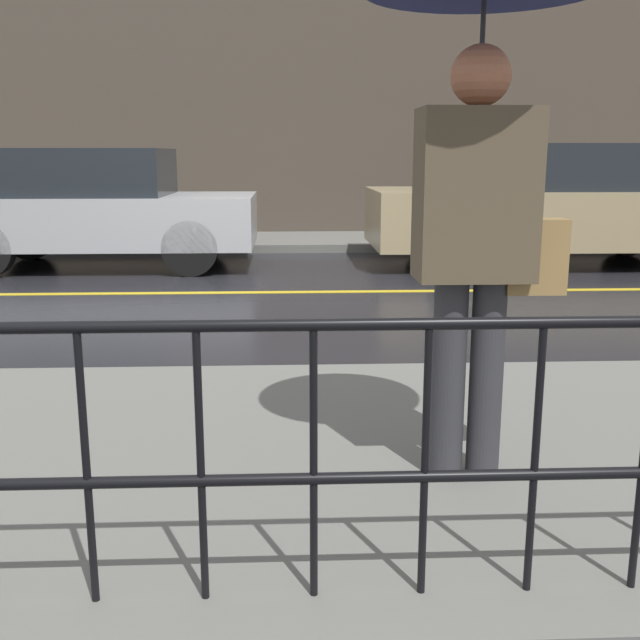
% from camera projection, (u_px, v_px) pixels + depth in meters
% --- Properties ---
extents(ground_plane, '(80.00, 80.00, 0.00)m').
position_uv_depth(ground_plane, '(248.00, 293.00, 8.05)').
color(ground_plane, black).
extents(sidewalk_near, '(28.00, 2.84, 0.12)m').
position_uv_depth(sidewalk_near, '(196.00, 463.00, 3.44)').
color(sidewalk_near, slate).
rests_on(sidewalk_near, ground_plane).
extents(sidewalk_far, '(28.00, 2.04, 0.12)m').
position_uv_depth(sidewalk_far, '(261.00, 242.00, 12.24)').
color(sidewalk_far, slate).
rests_on(sidewalk_far, ground_plane).
extents(lane_marking, '(25.20, 0.12, 0.01)m').
position_uv_depth(lane_marking, '(248.00, 292.00, 8.05)').
color(lane_marking, gold).
rests_on(lane_marking, ground_plane).
extents(building_storefront, '(28.00, 0.30, 6.17)m').
position_uv_depth(building_storefront, '(260.00, 56.00, 12.72)').
color(building_storefront, '#4C4238').
rests_on(building_storefront, ground_plane).
extents(railing_foreground, '(12.00, 0.04, 0.87)m').
position_uv_depth(railing_foreground, '(142.00, 429.00, 2.17)').
color(railing_foreground, black).
rests_on(railing_foreground, sidewalk_near).
extents(pedestrian, '(0.91, 0.91, 2.12)m').
position_uv_depth(pedestrian, '(482.00, 90.00, 2.85)').
color(pedestrian, '#333338').
rests_on(pedestrian, sidewalk_near).
extents(car_silver, '(3.96, 1.83, 1.53)m').
position_uv_depth(car_silver, '(99.00, 208.00, 9.74)').
color(car_silver, '#B2B5BA').
rests_on(car_silver, ground_plane).
extents(car_tan, '(4.75, 1.90, 1.59)m').
position_uv_depth(car_tan, '(545.00, 205.00, 10.00)').
color(car_tan, tan).
rests_on(car_tan, ground_plane).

